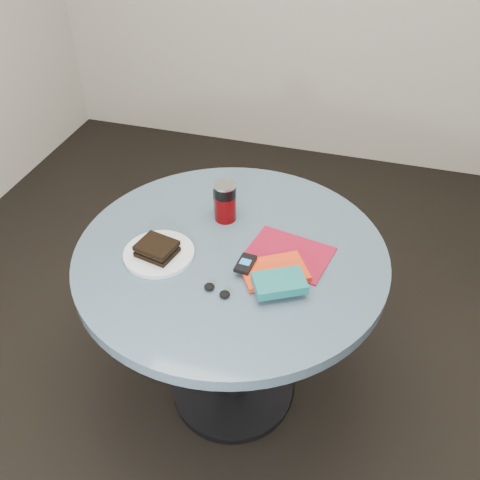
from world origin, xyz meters
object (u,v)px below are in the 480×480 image
(sandwich, at_px, (157,249))
(novel, at_px, (279,283))
(magazine, at_px, (289,254))
(soda_can, at_px, (225,202))
(red_book, at_px, (274,271))
(mp3_player, at_px, (245,264))
(plate, at_px, (159,254))
(headphones, at_px, (217,291))
(pepper_grinder, at_px, (219,201))
(table, at_px, (231,287))

(sandwich, relative_size, novel, 0.89)
(magazine, bearing_deg, soda_can, 164.59)
(sandwich, relative_size, red_book, 0.69)
(soda_can, distance_m, mp3_player, 0.27)
(red_book, height_order, novel, novel)
(plate, xyz_separation_m, mp3_player, (0.28, 0.01, 0.02))
(magazine, bearing_deg, plate, -152.04)
(headphones, bearing_deg, pepper_grinder, 106.93)
(plate, xyz_separation_m, magazine, (0.39, 0.12, -0.00))
(sandwich, relative_size, mp3_player, 1.53)
(novel, relative_size, headphones, 1.61)
(plate, distance_m, soda_can, 0.29)
(table, bearing_deg, novel, -36.16)
(pepper_grinder, relative_size, red_book, 0.49)
(plate, height_order, mp3_player, mp3_player)
(table, bearing_deg, pepper_grinder, 118.15)
(plate, bearing_deg, sandwich, -93.56)
(red_book, distance_m, novel, 0.08)
(mp3_player, bearing_deg, table, 132.11)
(magazine, xyz_separation_m, novel, (0.01, -0.17, 0.03))
(table, distance_m, pepper_grinder, 0.30)
(plate, height_order, novel, novel)
(sandwich, height_order, novel, sandwich)
(table, distance_m, plate, 0.28)
(sandwich, bearing_deg, mp3_player, 3.63)
(table, height_order, headphones, headphones)
(headphones, bearing_deg, mp3_player, 65.41)
(novel, bearing_deg, sandwich, 145.67)
(novel, bearing_deg, red_book, 85.96)
(sandwich, height_order, magazine, sandwich)
(magazine, xyz_separation_m, mp3_player, (-0.11, -0.11, 0.03))
(pepper_grinder, relative_size, headphones, 1.02)
(pepper_grinder, distance_m, headphones, 0.39)
(pepper_grinder, bearing_deg, mp3_player, -57.19)
(sandwich, bearing_deg, table, 24.19)
(sandwich, xyz_separation_m, red_book, (0.37, 0.03, -0.02))
(magazine, height_order, novel, novel)
(table, relative_size, mp3_player, 11.63)
(sandwich, distance_m, pepper_grinder, 0.30)
(mp3_player, bearing_deg, magazine, 44.57)
(sandwich, distance_m, red_book, 0.37)
(sandwich, height_order, soda_can, soda_can)
(sandwich, bearing_deg, plate, 86.44)
(plate, distance_m, pepper_grinder, 0.29)
(sandwich, xyz_separation_m, soda_can, (0.14, 0.25, 0.04))
(plate, distance_m, mp3_player, 0.28)
(plate, relative_size, red_book, 1.16)
(soda_can, height_order, novel, soda_can)
(soda_can, bearing_deg, plate, -120.52)
(sandwich, xyz_separation_m, mp3_player, (0.28, 0.02, -0.01))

